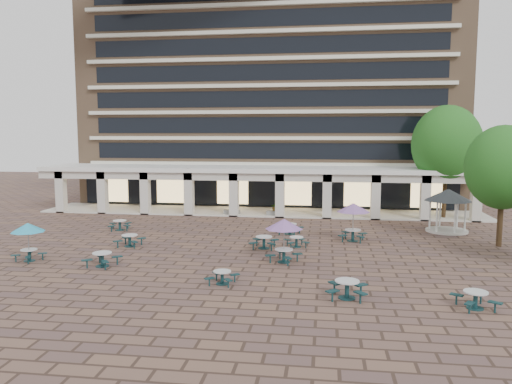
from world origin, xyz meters
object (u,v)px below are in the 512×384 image
picnic_table_2 (347,288)px  planter_right (275,211)px  gazebo (448,200)px  planter_left (232,210)px  picnic_table_1 (222,276)px

picnic_table_2 → planter_right: planter_right is taller
gazebo → planter_left: size_ratio=2.35×
picnic_table_1 → gazebo: gazebo is taller
picnic_table_1 → gazebo: 21.42m
planter_left → gazebo: bearing=-16.9°
picnic_table_2 → gazebo: 19.08m
picnic_table_1 → planter_left: (-3.49, 21.14, 0.13)m
planter_left → planter_right: size_ratio=1.00×
gazebo → planter_right: bearing=158.6°
picnic_table_2 → gazebo: gazebo is taller
picnic_table_1 → picnic_table_2: (6.12, -1.35, 0.10)m
picnic_table_1 → planter_left: 21.43m
planter_left → picnic_table_1: bearing=-80.6°
picnic_table_1 → picnic_table_2: 6.27m
gazebo → planter_right: 15.06m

